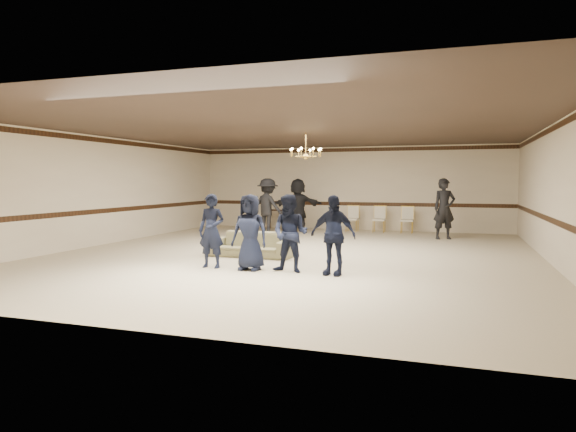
{
  "coord_description": "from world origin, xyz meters",
  "views": [
    {
      "loc": [
        3.92,
        -12.33,
        1.89
      ],
      "look_at": [
        -0.01,
        -0.5,
        1.02
      ],
      "focal_mm": 31.52,
      "sensor_mm": 36.0,
      "label": 1
    }
  ],
  "objects_px": {
    "boy_c": "(290,234)",
    "console_table": "(278,219)",
    "settee": "(252,244)",
    "banquet_chair_left": "(352,219)",
    "boy_a": "(212,231)",
    "banquet_chair_right": "(407,220)",
    "adult_mid": "(298,206)",
    "adult_right": "(444,209)",
    "banquet_chair_mid": "(379,219)",
    "chandelier": "(306,145)",
    "boy_d": "(333,235)",
    "boy_b": "(250,232)",
    "adult_left": "(268,206)"
  },
  "relations": [
    {
      "from": "adult_left",
      "to": "banquet_chair_left",
      "type": "relative_size",
      "value": 2.07
    },
    {
      "from": "adult_mid",
      "to": "banquet_chair_right",
      "type": "relative_size",
      "value": 2.07
    },
    {
      "from": "adult_left",
      "to": "adult_mid",
      "type": "relative_size",
      "value": 1.0
    },
    {
      "from": "chandelier",
      "to": "banquet_chair_left",
      "type": "distance_m",
      "value": 5.77
    },
    {
      "from": "boy_d",
      "to": "banquet_chair_mid",
      "type": "distance_m",
      "value": 8.75
    },
    {
      "from": "boy_a",
      "to": "boy_c",
      "type": "relative_size",
      "value": 1.0
    },
    {
      "from": "boy_b",
      "to": "adult_right",
      "type": "height_order",
      "value": "adult_right"
    },
    {
      "from": "boy_d",
      "to": "banquet_chair_left",
      "type": "xyz_separation_m",
      "value": [
        -1.33,
        8.74,
        -0.33
      ]
    },
    {
      "from": "boy_a",
      "to": "boy_c",
      "type": "xyz_separation_m",
      "value": [
        1.8,
        0.0,
        0.0
      ]
    },
    {
      "from": "banquet_chair_mid",
      "to": "adult_left",
      "type": "bearing_deg",
      "value": -153.68
    },
    {
      "from": "boy_c",
      "to": "boy_d",
      "type": "xyz_separation_m",
      "value": [
        0.9,
        0.0,
        0.0
      ]
    },
    {
      "from": "boy_c",
      "to": "settee",
      "type": "height_order",
      "value": "boy_c"
    },
    {
      "from": "boy_d",
      "to": "adult_right",
      "type": "xyz_separation_m",
      "value": [
        1.98,
        7.25,
        0.18
      ]
    },
    {
      "from": "adult_left",
      "to": "banquet_chair_right",
      "type": "bearing_deg",
      "value": -140.52
    },
    {
      "from": "boy_c",
      "to": "boy_d",
      "type": "height_order",
      "value": "same"
    },
    {
      "from": "boy_c",
      "to": "banquet_chair_right",
      "type": "distance_m",
      "value": 8.88
    },
    {
      "from": "settee",
      "to": "banquet_chair_right",
      "type": "height_order",
      "value": "banquet_chair_right"
    },
    {
      "from": "settee",
      "to": "banquet_chair_right",
      "type": "distance_m",
      "value": 7.64
    },
    {
      "from": "settee",
      "to": "adult_mid",
      "type": "distance_m",
      "value": 5.93
    },
    {
      "from": "boy_c",
      "to": "console_table",
      "type": "relative_size",
      "value": 1.79
    },
    {
      "from": "boy_a",
      "to": "boy_b",
      "type": "distance_m",
      "value": 0.9
    },
    {
      "from": "chandelier",
      "to": "adult_right",
      "type": "bearing_deg",
      "value": 46.4
    },
    {
      "from": "boy_c",
      "to": "settee",
      "type": "bearing_deg",
      "value": 137.57
    },
    {
      "from": "settee",
      "to": "boy_a",
      "type": "bearing_deg",
      "value": -95.26
    },
    {
      "from": "chandelier",
      "to": "boy_a",
      "type": "bearing_deg",
      "value": -107.49
    },
    {
      "from": "banquet_chair_left",
      "to": "console_table",
      "type": "relative_size",
      "value": 1.06
    },
    {
      "from": "boy_b",
      "to": "banquet_chair_left",
      "type": "distance_m",
      "value": 8.76
    },
    {
      "from": "adult_right",
      "to": "banquet_chair_mid",
      "type": "distance_m",
      "value": 2.8
    },
    {
      "from": "boy_c",
      "to": "banquet_chair_right",
      "type": "xyz_separation_m",
      "value": [
        1.57,
        8.74,
        -0.33
      ]
    },
    {
      "from": "boy_b",
      "to": "settee",
      "type": "relative_size",
      "value": 0.77
    },
    {
      "from": "boy_d",
      "to": "console_table",
      "type": "relative_size",
      "value": 1.79
    },
    {
      "from": "settee",
      "to": "banquet_chair_right",
      "type": "bearing_deg",
      "value": 66.56
    },
    {
      "from": "banquet_chair_left",
      "to": "console_table",
      "type": "bearing_deg",
      "value": 179.7
    },
    {
      "from": "settee",
      "to": "adult_mid",
      "type": "bearing_deg",
      "value": 97.14
    },
    {
      "from": "chandelier",
      "to": "boy_b",
      "type": "distance_m",
      "value": 4.06
    },
    {
      "from": "chandelier",
      "to": "boy_d",
      "type": "xyz_separation_m",
      "value": [
        1.6,
        -3.49,
        -2.07
      ]
    },
    {
      "from": "boy_b",
      "to": "console_table",
      "type": "xyz_separation_m",
      "value": [
        -2.53,
        8.94,
        -0.43
      ]
    },
    {
      "from": "banquet_chair_left",
      "to": "banquet_chair_mid",
      "type": "xyz_separation_m",
      "value": [
        1.0,
        0.0,
        0.0
      ]
    },
    {
      "from": "adult_right",
      "to": "banquet_chair_left",
      "type": "distance_m",
      "value": 3.67
    },
    {
      "from": "boy_b",
      "to": "banquet_chair_mid",
      "type": "height_order",
      "value": "boy_b"
    },
    {
      "from": "banquet_chair_mid",
      "to": "banquet_chair_left",
      "type": "bearing_deg",
      "value": -179.56
    },
    {
      "from": "boy_c",
      "to": "console_table",
      "type": "bearing_deg",
      "value": 116.77
    },
    {
      "from": "adult_mid",
      "to": "banquet_chair_mid",
      "type": "relative_size",
      "value": 2.07
    },
    {
      "from": "settee",
      "to": "adult_mid",
      "type": "relative_size",
      "value": 1.06
    },
    {
      "from": "adult_right",
      "to": "banquet_chair_right",
      "type": "bearing_deg",
      "value": 106.71
    },
    {
      "from": "settee",
      "to": "console_table",
      "type": "xyz_separation_m",
      "value": [
        -1.83,
        7.15,
        0.07
      ]
    },
    {
      "from": "chandelier",
      "to": "adult_right",
      "type": "distance_m",
      "value": 5.52
    },
    {
      "from": "adult_left",
      "to": "adult_right",
      "type": "height_order",
      "value": "same"
    },
    {
      "from": "settee",
      "to": "adult_mid",
      "type": "xyz_separation_m",
      "value": [
        -0.62,
        5.86,
        0.68
      ]
    },
    {
      "from": "boy_c",
      "to": "boy_d",
      "type": "bearing_deg",
      "value": 5.76
    }
  ]
}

